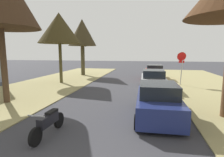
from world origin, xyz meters
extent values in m
cylinder|color=#9EA0A5|center=(4.65, 15.42, 1.15)|extent=(0.07, 0.54, 2.21)
cylinder|color=white|center=(4.65, 15.72, 2.57)|extent=(0.82, 0.26, 0.79)
cylinder|color=red|center=(4.65, 15.72, 2.57)|extent=(0.77, 0.26, 0.75)
cube|color=red|center=(4.65, 15.62, 2.10)|extent=(0.48, 0.12, 0.20)
cylinder|color=#4D3725|center=(-6.33, 7.76, 2.15)|extent=(0.33, 0.33, 4.19)
cylinder|color=#4D3725|center=(-5.87, 7.35, 4.91)|extent=(1.01, 1.10, 1.44)
cylinder|color=#484222|center=(-6.36, 14.71, 1.90)|extent=(0.29, 0.29, 3.69)
cone|color=#3A3118|center=(-6.36, 14.71, 5.13)|extent=(3.93, 3.93, 2.77)
cylinder|color=#484222|center=(-6.01, 15.06, 4.25)|extent=(0.87, 0.87, 1.10)
cylinder|color=#484222|center=(-6.21, 15.22, 4.17)|extent=(1.14, 0.46, 0.95)
cylinder|color=#484222|center=(-6.95, 15.22, 4.29)|extent=(1.18, 1.31, 1.19)
cylinder|color=#464029|center=(-6.33, 20.70, 1.89)|extent=(0.48, 0.48, 3.69)
cone|color=#38301C|center=(-6.33, 20.70, 5.37)|extent=(3.49, 3.49, 3.26)
cylinder|color=#464029|center=(-6.45, 20.09, 4.24)|extent=(1.39, 0.48, 1.18)
cylinder|color=#464029|center=(-6.59, 20.08, 4.36)|extent=(1.47, 0.78, 1.41)
cylinder|color=#464029|center=(-5.83, 21.11, 4.21)|extent=(1.07, 1.22, 1.11)
cube|color=navy|center=(2.16, 7.13, 0.59)|extent=(1.88, 4.42, 0.85)
cube|color=black|center=(2.16, 6.91, 1.29)|extent=(1.63, 2.05, 0.56)
cylinder|color=black|center=(1.27, 8.77, 0.30)|extent=(0.21, 0.60, 0.60)
cylinder|color=black|center=(3.01, 8.79, 0.30)|extent=(0.21, 0.60, 0.60)
cylinder|color=black|center=(1.31, 5.47, 0.30)|extent=(0.21, 0.60, 0.60)
cylinder|color=black|center=(3.05, 5.49, 0.30)|extent=(0.21, 0.60, 0.60)
cube|color=#BCBCC1|center=(2.17, 13.31, 0.59)|extent=(1.88, 4.42, 0.85)
cube|color=black|center=(2.17, 13.09, 1.29)|extent=(1.63, 2.05, 0.56)
cylinder|color=black|center=(1.28, 14.95, 0.30)|extent=(0.21, 0.60, 0.60)
cylinder|color=black|center=(3.02, 14.97, 0.30)|extent=(0.21, 0.60, 0.60)
cylinder|color=black|center=(1.32, 11.65, 0.30)|extent=(0.21, 0.60, 0.60)
cylinder|color=black|center=(3.06, 11.67, 0.30)|extent=(0.21, 0.60, 0.60)
cube|color=red|center=(2.49, 19.18, 0.59)|extent=(1.88, 4.42, 0.85)
cube|color=black|center=(2.49, 18.96, 1.29)|extent=(1.63, 2.05, 0.56)
cylinder|color=black|center=(1.60, 20.82, 0.30)|extent=(0.21, 0.60, 0.60)
cylinder|color=black|center=(3.34, 20.84, 0.30)|extent=(0.21, 0.60, 0.60)
cylinder|color=black|center=(1.64, 17.52, 0.30)|extent=(0.21, 0.60, 0.60)
cylinder|color=black|center=(3.38, 17.54, 0.30)|extent=(0.21, 0.60, 0.60)
cylinder|color=black|center=(-1.75, 3.66, 0.30)|extent=(0.12, 0.60, 0.60)
cylinder|color=black|center=(-1.70, 5.11, 0.30)|extent=(0.12, 0.60, 0.60)
cube|color=black|center=(-1.72, 4.39, 0.58)|extent=(0.28, 1.02, 0.36)
cube|color=black|center=(-1.71, 4.64, 0.78)|extent=(0.24, 0.57, 0.12)
cylinder|color=#9EA0A5|center=(-1.74, 3.76, 0.95)|extent=(0.60, 0.06, 0.04)
camera|label=1|loc=(1.60, -1.09, 2.92)|focal=28.81mm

